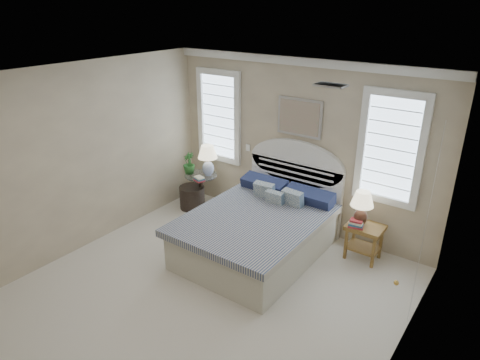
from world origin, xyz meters
name	(u,v)px	position (x,y,z in m)	size (l,w,h in m)	color
floor	(196,302)	(0.00, 0.00, 0.00)	(4.50, 5.00, 0.01)	beige
ceiling	(185,82)	(0.00, 0.00, 2.70)	(4.50, 5.00, 0.01)	silver
wall_back	(299,147)	(0.00, 2.50, 1.35)	(4.50, 0.02, 2.70)	tan
wall_left	(71,163)	(-2.25, 0.00, 1.35)	(0.02, 5.00, 2.70)	tan
wall_right	(393,274)	(2.25, 0.00, 1.35)	(0.02, 5.00, 2.70)	tan
crown_molding	(302,61)	(0.00, 2.46, 2.64)	(4.50, 0.08, 0.12)	white
hvac_vent	(331,85)	(1.20, 0.80, 2.68)	(0.30, 0.20, 0.02)	#B2B2B2
switch_plate	(248,148)	(-0.95, 2.48, 1.15)	(0.08, 0.01, 0.12)	white
window_left	(219,116)	(-1.55, 2.48, 1.60)	(0.90, 0.06, 1.60)	#A9C0D6
window_right	(391,149)	(1.40, 2.48, 1.60)	(0.90, 0.06, 1.60)	#A9C0D6
painting	(299,118)	(0.00, 2.46, 1.82)	(0.74, 0.04, 0.58)	silver
closet_door	(425,231)	(2.23, 1.20, 1.20)	(0.02, 1.80, 2.40)	silver
bed	(261,228)	(0.00, 1.46, 0.39)	(1.72, 2.28, 1.47)	#B7B4A0
side_table_left	(201,188)	(-1.65, 2.05, 0.39)	(0.56, 0.56, 0.63)	black
nightstand_right	(364,235)	(1.30, 2.15, 0.39)	(0.50, 0.40, 0.53)	brown
floor_pot	(192,197)	(-1.78, 1.94, 0.20)	(0.45, 0.45, 0.40)	black
lamp_left	(208,157)	(-1.54, 2.12, 0.96)	(0.44, 0.44, 0.55)	white
lamp_right	(362,205)	(1.22, 2.13, 0.84)	(0.42, 0.42, 0.52)	black
potted_plant	(189,163)	(-1.86, 1.99, 0.82)	(0.21, 0.21, 0.38)	#33762F
books_left	(199,179)	(-1.50, 1.83, 0.67)	(0.21, 0.17, 0.07)	#A62932
books_right	(356,224)	(1.20, 2.04, 0.58)	(0.22, 0.17, 0.11)	#A62932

